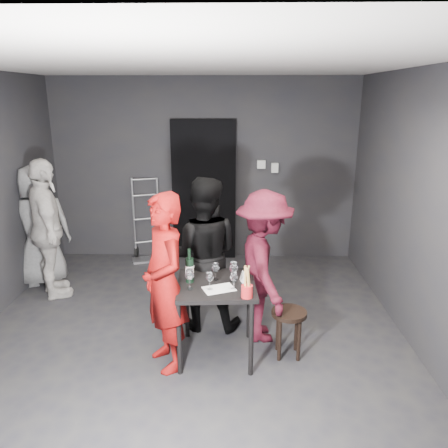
{
  "coord_description": "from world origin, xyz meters",
  "views": [
    {
      "loc": [
        0.46,
        -3.97,
        2.43
      ],
      "look_at": [
        0.36,
        0.25,
        1.18
      ],
      "focal_mm": 35.0,
      "sensor_mm": 36.0,
      "label": 1
    }
  ],
  "objects_px": {
    "woman_black": "(203,247)",
    "wine_bottle": "(190,269)",
    "stool": "(289,321)",
    "bystander_cream": "(46,219)",
    "breadstick_cup": "(247,282)",
    "bystander_grey": "(38,222)",
    "tasting_table": "(216,293)",
    "server_red": "(164,275)",
    "hand_truck": "(147,245)",
    "man_maroon": "(264,264)"
  },
  "relations": [
    {
      "from": "tasting_table",
      "to": "bystander_cream",
      "type": "height_order",
      "value": "bystander_cream"
    },
    {
      "from": "stool",
      "to": "man_maroon",
      "type": "relative_size",
      "value": 0.29
    },
    {
      "from": "tasting_table",
      "to": "woman_black",
      "type": "distance_m",
      "value": 0.64
    },
    {
      "from": "man_maroon",
      "to": "bystander_cream",
      "type": "distance_m",
      "value": 2.73
    },
    {
      "from": "stool",
      "to": "woman_black",
      "type": "height_order",
      "value": "woman_black"
    },
    {
      "from": "hand_truck",
      "to": "tasting_table",
      "type": "bearing_deg",
      "value": -84.8
    },
    {
      "from": "stool",
      "to": "bystander_cream",
      "type": "bearing_deg",
      "value": 155.68
    },
    {
      "from": "tasting_table",
      "to": "server_red",
      "type": "xyz_separation_m",
      "value": [
        -0.46,
        -0.17,
        0.25
      ]
    },
    {
      "from": "woman_black",
      "to": "bystander_grey",
      "type": "bearing_deg",
      "value": -22.09
    },
    {
      "from": "stool",
      "to": "woman_black",
      "type": "distance_m",
      "value": 1.15
    },
    {
      "from": "wine_bottle",
      "to": "breadstick_cup",
      "type": "bearing_deg",
      "value": -30.82
    },
    {
      "from": "bystander_grey",
      "to": "stool",
      "type": "bearing_deg",
      "value": 126.37
    },
    {
      "from": "bystander_grey",
      "to": "wine_bottle",
      "type": "xyz_separation_m",
      "value": [
        2.13,
        -1.61,
        0.02
      ]
    },
    {
      "from": "hand_truck",
      "to": "stool",
      "type": "distance_m",
      "value": 3.17
    },
    {
      "from": "man_maroon",
      "to": "wine_bottle",
      "type": "xyz_separation_m",
      "value": [
        -0.71,
        -0.32,
        0.07
      ]
    },
    {
      "from": "breadstick_cup",
      "to": "wine_bottle",
      "type": "bearing_deg",
      "value": 149.18
    },
    {
      "from": "woman_black",
      "to": "wine_bottle",
      "type": "xyz_separation_m",
      "value": [
        -0.09,
        -0.54,
        -0.03
      ]
    },
    {
      "from": "tasting_table",
      "to": "bystander_cream",
      "type": "xyz_separation_m",
      "value": [
        -2.1,
        1.26,
        0.34
      ]
    },
    {
      "from": "server_red",
      "to": "bystander_grey",
      "type": "height_order",
      "value": "server_red"
    },
    {
      "from": "hand_truck",
      "to": "wine_bottle",
      "type": "bearing_deg",
      "value": -89.38
    },
    {
      "from": "hand_truck",
      "to": "woman_black",
      "type": "height_order",
      "value": "woman_black"
    },
    {
      "from": "hand_truck",
      "to": "tasting_table",
      "type": "distance_m",
      "value": 2.85
    },
    {
      "from": "woman_black",
      "to": "breadstick_cup",
      "type": "relative_size",
      "value": 5.88
    },
    {
      "from": "wine_bottle",
      "to": "bystander_grey",
      "type": "bearing_deg",
      "value": 142.96
    },
    {
      "from": "stool",
      "to": "server_red",
      "type": "relative_size",
      "value": 0.26
    },
    {
      "from": "server_red",
      "to": "wine_bottle",
      "type": "xyz_separation_m",
      "value": [
        0.21,
        0.2,
        -0.03
      ]
    },
    {
      "from": "hand_truck",
      "to": "man_maroon",
      "type": "distance_m",
      "value": 2.82
    },
    {
      "from": "stool",
      "to": "breadstick_cup",
      "type": "relative_size",
      "value": 1.53
    },
    {
      "from": "woman_black",
      "to": "wine_bottle",
      "type": "height_order",
      "value": "woman_black"
    },
    {
      "from": "server_red",
      "to": "breadstick_cup",
      "type": "xyz_separation_m",
      "value": [
        0.73,
        -0.12,
        -0.01
      ]
    },
    {
      "from": "server_red",
      "to": "bystander_cream",
      "type": "relative_size",
      "value": 0.91
    },
    {
      "from": "hand_truck",
      "to": "man_maroon",
      "type": "bearing_deg",
      "value": -72.97
    },
    {
      "from": "tasting_table",
      "to": "man_maroon",
      "type": "bearing_deg",
      "value": 36.73
    },
    {
      "from": "tasting_table",
      "to": "stool",
      "type": "xyz_separation_m",
      "value": [
        0.69,
        -0.0,
        -0.28
      ]
    },
    {
      "from": "man_maroon",
      "to": "wine_bottle",
      "type": "height_order",
      "value": "man_maroon"
    },
    {
      "from": "tasting_table",
      "to": "bystander_grey",
      "type": "relative_size",
      "value": 0.44
    },
    {
      "from": "stool",
      "to": "woman_black",
      "type": "bearing_deg",
      "value": 146.22
    },
    {
      "from": "server_red",
      "to": "tasting_table",
      "type": "bearing_deg",
      "value": 80.51
    },
    {
      "from": "tasting_table",
      "to": "server_red",
      "type": "relative_size",
      "value": 0.42
    },
    {
      "from": "man_maroon",
      "to": "breadstick_cup",
      "type": "xyz_separation_m",
      "value": [
        -0.19,
        -0.63,
        0.08
      ]
    },
    {
      "from": "hand_truck",
      "to": "bystander_grey",
      "type": "height_order",
      "value": "bystander_grey"
    },
    {
      "from": "tasting_table",
      "to": "server_red",
      "type": "bearing_deg",
      "value": -159.67
    },
    {
      "from": "server_red",
      "to": "man_maroon",
      "type": "xyz_separation_m",
      "value": [
        0.92,
        0.51,
        -0.09
      ]
    },
    {
      "from": "woman_black",
      "to": "hand_truck",
      "type": "bearing_deg",
      "value": -59.39
    },
    {
      "from": "stool",
      "to": "server_red",
      "type": "distance_m",
      "value": 1.27
    },
    {
      "from": "hand_truck",
      "to": "woman_black",
      "type": "xyz_separation_m",
      "value": [
        1.02,
        -2.0,
        0.68
      ]
    },
    {
      "from": "tasting_table",
      "to": "bystander_cream",
      "type": "distance_m",
      "value": 2.48
    },
    {
      "from": "stool",
      "to": "bystander_cream",
      "type": "distance_m",
      "value": 3.13
    },
    {
      "from": "man_maroon",
      "to": "breadstick_cup",
      "type": "height_order",
      "value": "man_maroon"
    },
    {
      "from": "woman_black",
      "to": "breadstick_cup",
      "type": "bearing_deg",
      "value": 120.81
    }
  ]
}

